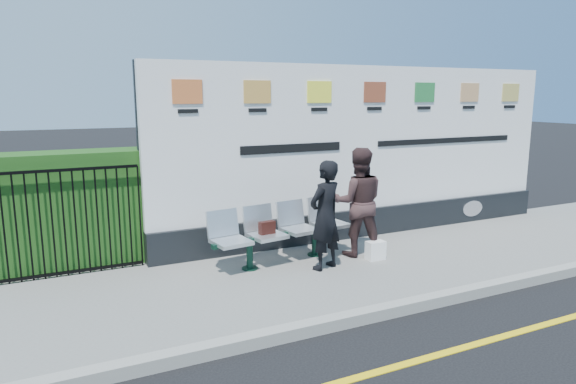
# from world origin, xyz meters

# --- Properties ---
(ground) EXTENTS (80.00, 80.00, 0.00)m
(ground) POSITION_xyz_m (0.00, 0.00, 0.00)
(ground) COLOR black
(pavement) EXTENTS (14.00, 3.00, 0.12)m
(pavement) POSITION_xyz_m (0.00, 2.50, 0.06)
(pavement) COLOR slate
(pavement) RESTS_ON ground
(kerb) EXTENTS (14.00, 0.18, 0.14)m
(kerb) POSITION_xyz_m (0.00, 1.00, 0.07)
(kerb) COLOR gray
(kerb) RESTS_ON ground
(yellow_line) EXTENTS (14.00, 0.10, 0.01)m
(yellow_line) POSITION_xyz_m (0.00, 0.00, 0.00)
(yellow_line) COLOR yellow
(yellow_line) RESTS_ON ground
(billboard) EXTENTS (8.00, 0.30, 3.00)m
(billboard) POSITION_xyz_m (0.50, 3.85, 1.42)
(billboard) COLOR black
(billboard) RESTS_ON pavement
(hedge) EXTENTS (2.35, 0.70, 1.70)m
(hedge) POSITION_xyz_m (-4.58, 4.30, 0.97)
(hedge) COLOR #1E4B16
(hedge) RESTS_ON pavement
(railing) EXTENTS (2.05, 0.06, 1.54)m
(railing) POSITION_xyz_m (-4.58, 3.85, 0.89)
(railing) COLOR black
(railing) RESTS_ON pavement
(bench) EXTENTS (2.33, 0.89, 0.49)m
(bench) POSITION_xyz_m (-1.58, 3.08, 0.36)
(bench) COLOR silver
(bench) RESTS_ON pavement
(woman_left) EXTENTS (0.68, 0.56, 1.60)m
(woman_left) POSITION_xyz_m (-1.17, 2.54, 0.92)
(woman_left) COLOR black
(woman_left) RESTS_ON pavement
(woman_right) EXTENTS (1.02, 0.93, 1.71)m
(woman_right) POSITION_xyz_m (-0.38, 2.89, 0.98)
(woman_right) COLOR #392525
(woman_right) RESTS_ON pavement
(handbag_brown) EXTENTS (0.25, 0.13, 0.19)m
(handbag_brown) POSITION_xyz_m (-1.88, 3.03, 0.70)
(handbag_brown) COLOR black
(handbag_brown) RESTS_ON bench
(carrier_bag_white) EXTENTS (0.29, 0.17, 0.29)m
(carrier_bag_white) POSITION_xyz_m (-0.26, 2.56, 0.26)
(carrier_bag_white) COLOR white
(carrier_bag_white) RESTS_ON pavement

